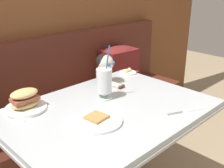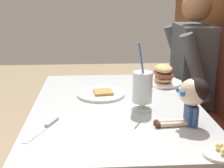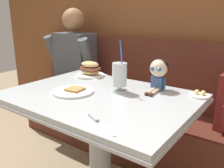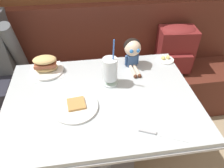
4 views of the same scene
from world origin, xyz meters
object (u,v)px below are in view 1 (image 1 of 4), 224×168
object	(u,v)px
sandwich_plate	(25,102)
milkshake_glass	(104,82)
butter_saucer	(128,72)
backpack	(119,69)
seated_doll	(105,65)
butter_knife	(180,112)
toast_plate	(97,120)

from	to	relation	value
sandwich_plate	milkshake_glass	bearing A→B (deg)	-24.84
butter_saucer	backpack	distance (m)	0.37
seated_doll	sandwich_plate	bearing A→B (deg)	178.99
butter_knife	seated_doll	distance (m)	0.60
sandwich_plate	butter_saucer	xyz separation A→B (m)	(0.83, 0.02, -0.04)
sandwich_plate	butter_saucer	world-z (taller)	sandwich_plate
butter_knife	seated_doll	world-z (taller)	seated_doll
milkshake_glass	butter_knife	size ratio (longest dim) A/B	1.41
milkshake_glass	sandwich_plate	bearing A→B (deg)	155.16
toast_plate	seated_doll	world-z (taller)	seated_doll
butter_knife	butter_saucer	bearing A→B (deg)	66.45
butter_saucer	sandwich_plate	bearing A→B (deg)	-178.80
toast_plate	seated_doll	bearing A→B (deg)	42.38
milkshake_glass	butter_saucer	xyz separation A→B (m)	(0.43, 0.20, -0.09)
backpack	butter_saucer	bearing A→B (deg)	-125.61
sandwich_plate	butter_knife	bearing A→B (deg)	-46.81
sandwich_plate	butter_saucer	distance (m)	0.83
sandwich_plate	seated_doll	distance (m)	0.58
butter_knife	backpack	distance (m)	1.02
seated_doll	milkshake_glass	bearing A→B (deg)	-134.75
butter_knife	seated_doll	bearing A→B (deg)	88.64
milkshake_glass	butter_saucer	world-z (taller)	milkshake_glass
butter_saucer	butter_knife	bearing A→B (deg)	-113.55
milkshake_glass	backpack	bearing A→B (deg)	37.79
toast_plate	milkshake_glass	size ratio (longest dim) A/B	0.79
toast_plate	butter_knife	size ratio (longest dim) A/B	1.12
butter_saucer	milkshake_glass	bearing A→B (deg)	-154.63
toast_plate	backpack	size ratio (longest dim) A/B	0.62
milkshake_glass	backpack	world-z (taller)	milkshake_glass
butter_saucer	butter_knife	distance (m)	0.67
toast_plate	butter_saucer	xyz separation A→B (m)	(0.64, 0.38, 0.00)
milkshake_glass	butter_knife	bearing A→B (deg)	-68.77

